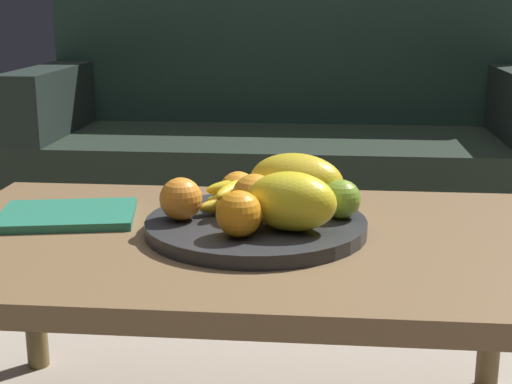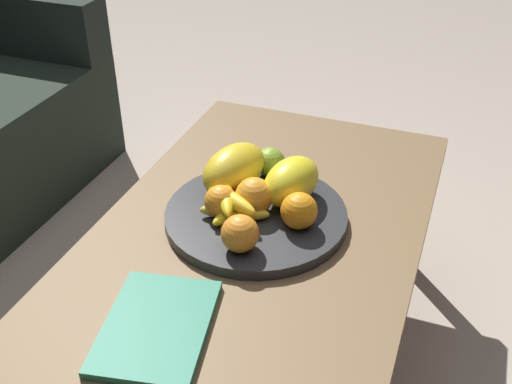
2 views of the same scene
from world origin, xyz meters
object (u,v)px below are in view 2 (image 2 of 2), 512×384
melon_smaller_beside (234,169)px  magazine (157,327)px  orange_right (221,201)px  orange_back (299,211)px  melon_large_front (291,181)px  apple_left (270,162)px  banana_bunch (231,205)px  coffee_table (259,245)px  orange_left (254,196)px  fruit_bowl (256,216)px  orange_front (241,234)px

melon_smaller_beside → magazine: 0.44m
melon_smaller_beside → orange_right: size_ratio=2.54×
orange_right → orange_back: bearing=-82.9°
melon_large_front → melon_smaller_beside: size_ratio=0.87×
apple_left → melon_large_front: bearing=-137.3°
apple_left → banana_bunch: 0.19m
apple_left → magazine: 0.52m
orange_back → apple_left: 0.21m
banana_bunch → magazine: (-0.33, 0.00, -0.04)m
melon_large_front → orange_back: 0.10m
coffee_table → orange_back: orange_back is taller
melon_large_front → melon_smaller_beside: (0.00, 0.14, 0.00)m
melon_large_front → orange_left: size_ratio=1.91×
orange_left → banana_bunch: 0.05m
melon_smaller_beside → orange_left: bearing=-133.7°
banana_bunch → magazine: size_ratio=0.66×
coffee_table → fruit_bowl: 0.07m
melon_large_front → orange_left: melon_large_front is taller
orange_right → magazine: 0.33m
banana_bunch → orange_back: bearing=-83.5°
apple_left → magazine: bearing=176.9°
orange_right → melon_smaller_beside: bearing=6.9°
melon_large_front → orange_right: size_ratio=2.20×
melon_smaller_beside → orange_right: 0.11m
orange_left → coffee_table: bearing=-140.3°
fruit_bowl → orange_front: orange_front is taller
coffee_table → banana_bunch: 0.12m
orange_right → orange_front: bearing=-138.2°
melon_smaller_beside → orange_back: melon_smaller_beside is taller
apple_left → magazine: (-0.52, 0.03, -0.05)m
melon_smaller_beside → magazine: melon_smaller_beside is taller
coffee_table → melon_smaller_beside: (0.09, 0.09, 0.12)m
banana_bunch → melon_smaller_beside: bearing=18.2°
orange_back → apple_left: orange_back is taller
coffee_table → magazine: bearing=169.2°
coffee_table → magazine: 0.35m
orange_front → orange_right: size_ratio=1.08×
orange_right → apple_left: size_ratio=1.01×
orange_left → orange_right: (-0.04, 0.06, -0.01)m
apple_left → banana_bunch: (-0.19, 0.02, -0.01)m
orange_back → banana_bunch: (-0.02, 0.15, -0.01)m
apple_left → banana_bunch: apple_left is taller
fruit_bowl → melon_smaller_beside: melon_smaller_beside is taller
orange_back → magazine: bearing=156.5°
orange_back → orange_left: bearing=81.7°
fruit_bowl → magazine: 0.37m
orange_back → banana_bunch: 0.15m
melon_smaller_beside → orange_right: melon_smaller_beside is taller
orange_front → orange_back: size_ratio=0.98×
orange_left → magazine: (-0.36, 0.05, -0.06)m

